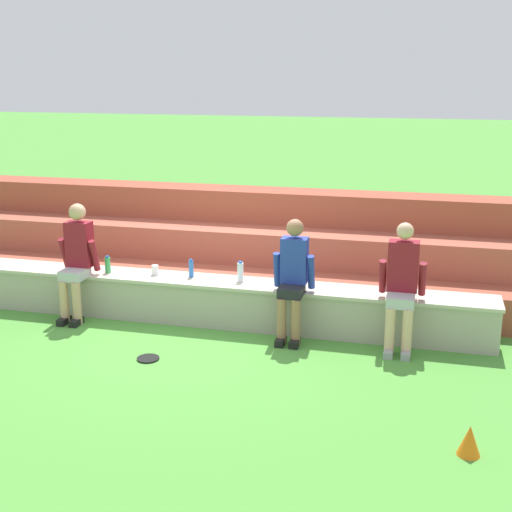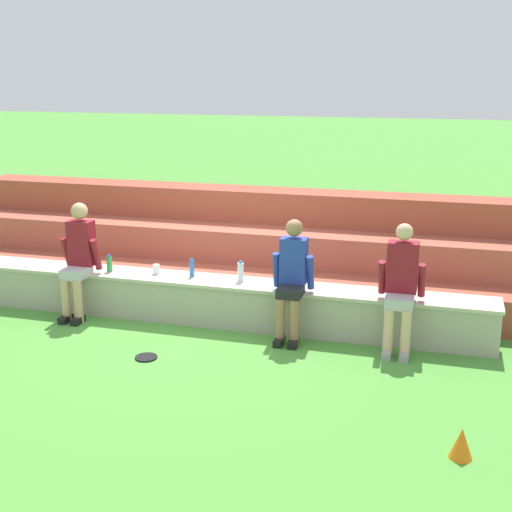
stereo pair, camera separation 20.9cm
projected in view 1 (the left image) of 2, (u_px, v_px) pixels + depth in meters
ground_plane at (198, 328)px, 8.43m from camera, size 80.00×80.00×0.00m
stone_seating_wall at (204, 299)px, 8.59m from camera, size 7.06×0.54×0.55m
brick_bleachers at (237, 251)px, 9.91m from camera, size 8.60×1.82×1.38m
person_far_left at (77, 259)px, 8.59m from camera, size 0.49×0.57×1.46m
person_left_of_center at (293, 277)px, 7.93m from camera, size 0.48×0.55×1.42m
person_center at (402, 284)px, 7.63m from camera, size 0.52×0.57×1.44m
water_bottle_center_gap at (108, 265)px, 8.77m from camera, size 0.07×0.07×0.22m
water_bottle_near_right at (240, 272)px, 8.40m from camera, size 0.08×0.08×0.26m
water_bottle_near_left at (191, 269)px, 8.58m from camera, size 0.06×0.06×0.23m
plastic_cup_left_end at (155, 270)px, 8.70m from camera, size 0.09×0.09×0.12m
frisbee at (148, 359)px, 7.51m from camera, size 0.25×0.25×0.02m
sports_cone at (469, 440)px, 5.61m from camera, size 0.19×0.19×0.26m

